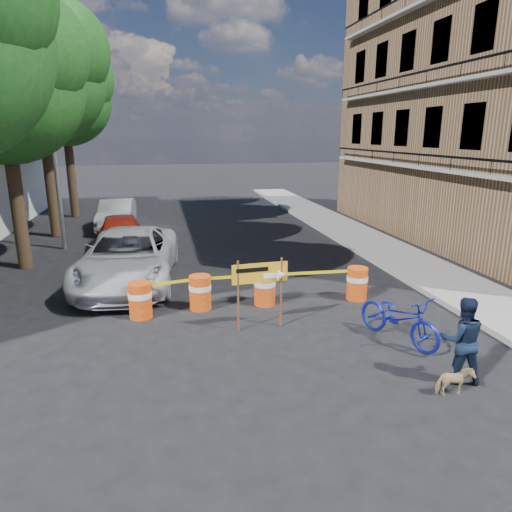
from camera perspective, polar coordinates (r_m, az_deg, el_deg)
name	(u,v)px	position (r m, az deg, el deg)	size (l,w,h in m)	color
ground	(267,337)	(10.44, 1.37, -10.05)	(120.00, 120.00, 0.00)	black
sidewalk_east	(391,253)	(17.90, 16.50, 0.36)	(2.40, 40.00, 0.15)	gray
apartment_building	(508,94)	(22.35, 29.01, 17.32)	(8.00, 16.00, 12.00)	#97704C
tree_mid_a	(3,80)	(16.90, -29.09, 18.64)	(5.25, 5.00, 8.68)	#332316
tree_mid_b	(40,75)	(21.80, -25.42, 19.73)	(5.67, 5.40, 9.62)	#332316
tree_far	(64,97)	(26.65, -22.82, 17.81)	(5.04, 4.80, 8.84)	#332316
streetlamp	(54,135)	(19.07, -23.92, 13.67)	(1.25, 0.18, 8.00)	gray
barrel_far_left	(140,300)	(11.65, -14.28, -5.29)	(0.58, 0.58, 0.90)	red
barrel_mid_left	(200,292)	(11.91, -6.99, -4.46)	(0.58, 0.58, 0.90)	red
barrel_mid_right	(265,288)	(12.14, 1.10, -3.96)	(0.58, 0.58, 0.90)	red
barrel_far_right	(357,283)	(12.82, 12.51, -3.28)	(0.58, 0.58, 0.90)	red
detour_sign	(267,278)	(10.45, 1.34, -2.77)	(1.31, 0.26, 1.69)	#592D19
pedestrian	(462,340)	(9.19, 24.34, -9.51)	(0.80, 0.62, 1.64)	black
bicycle	(401,296)	(10.33, 17.65, -4.76)	(0.74, 1.11, 2.11)	#131CA1
dog	(454,382)	(8.89, 23.56, -14.24)	(0.29, 0.63, 0.54)	tan
suv_white	(128,258)	(14.30, -15.66, -0.19)	(2.67, 5.79, 1.61)	silver
sedan_red	(121,234)	(18.26, -16.56, 2.70)	(1.68, 4.18, 1.42)	#9F1D0D
sedan_silver	(117,214)	(22.76, -17.00, 4.99)	(1.48, 4.25, 1.40)	silver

